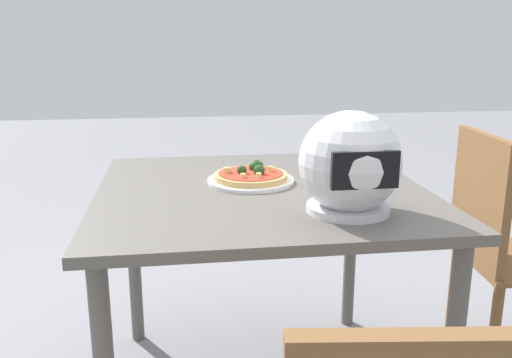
{
  "coord_description": "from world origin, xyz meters",
  "views": [
    {
      "loc": [
        0.25,
        1.62,
        1.21
      ],
      "look_at": [
        0.01,
        -0.03,
        0.78
      ],
      "focal_mm": 37.9,
      "sensor_mm": 36.0,
      "label": 1
    }
  ],
  "objects": [
    {
      "name": "dining_table",
      "position": [
        0.0,
        0.0,
        0.67
      ],
      "size": [
        1.02,
        1.0,
        0.76
      ],
      "color": "#5B5651",
      "rests_on": "ground"
    },
    {
      "name": "chair_side",
      "position": [
        -0.87,
        -0.04,
        0.51
      ],
      "size": [
        0.43,
        0.43,
        0.9
      ],
      "color": "brown",
      "rests_on": "ground"
    },
    {
      "name": "pizza",
      "position": [
        0.02,
        -0.07,
        0.78
      ],
      "size": [
        0.24,
        0.24,
        0.05
      ],
      "color": "tan",
      "rests_on": "pizza_plate"
    },
    {
      "name": "pizza_plate",
      "position": [
        0.03,
        -0.07,
        0.76
      ],
      "size": [
        0.28,
        0.28,
        0.01
      ],
      "primitive_type": "cylinder",
      "color": "white",
      "rests_on": "dining_table"
    },
    {
      "name": "motorcycle_helmet",
      "position": [
        -0.2,
        0.27,
        0.89
      ],
      "size": [
        0.28,
        0.28,
        0.28
      ],
      "color": "silver",
      "rests_on": "dining_table"
    },
    {
      "name": "drinking_glass",
      "position": [
        -0.18,
        -0.03,
        0.82
      ],
      "size": [
        0.07,
        0.07,
        0.13
      ],
      "primitive_type": "cylinder",
      "color": "silver",
      "rests_on": "dining_table"
    }
  ]
}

